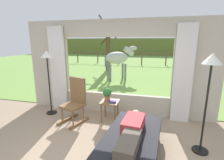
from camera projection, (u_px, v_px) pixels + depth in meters
back_wall_with_window at (116, 69)px, 4.51m from camera, size 5.20×0.12×2.55m
curtain_panel_left at (58, 69)px, 4.79m from camera, size 0.44×0.10×2.40m
curtain_panel_right at (183, 75)px, 3.99m from camera, size 0.44×0.10×2.40m
outdoor_pasture_lawn at (142, 64)px, 15.09m from camera, size 36.00×21.68×0.02m
distant_hill_ridge at (147, 47)px, 24.12m from camera, size 36.00×2.00×2.40m
recliner_sofa at (132, 144)px, 2.94m from camera, size 1.05×1.78×0.42m
reclining_person at (132, 130)px, 2.82m from camera, size 0.39×1.44×0.22m
rocking_chair at (75, 101)px, 4.14m from camera, size 0.65×0.79×1.12m
side_table at (110, 105)px, 4.18m from camera, size 0.44×0.44×0.52m
potted_plant at (107, 93)px, 4.19m from camera, size 0.22×0.22×0.32m
book_stack at (112, 101)px, 4.08m from camera, size 0.19×0.16×0.05m
floor_lamp_left at (47, 63)px, 4.39m from camera, size 0.32×0.32×1.75m
floor_lamp_right at (210, 74)px, 2.75m from camera, size 0.32×0.32×1.80m
horse at (118, 58)px, 8.44m from camera, size 1.66×1.36×1.73m
pasture_tree at (108, 45)px, 11.10m from camera, size 1.24×1.33×3.63m
pasture_fence_line at (142, 56)px, 14.24m from camera, size 16.10×0.10×1.10m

